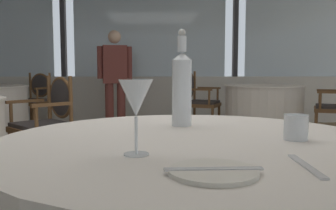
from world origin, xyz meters
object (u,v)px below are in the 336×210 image
object	(u,v)px
water_bottle	(182,87)
wine_glass	(136,100)
side_plate	(213,171)
dining_chair_1_0	(198,97)
water_tumbler	(296,127)
dining_chair_0_1	(49,116)
dining_chair_2_0	(35,96)
diner_person_0	(115,75)

from	to	relation	value
water_bottle	wine_glass	distance (m)	0.51
side_plate	dining_chair_1_0	size ratio (longest dim) A/B	0.20
water_bottle	water_tumbler	xyz separation A→B (m)	(0.33, -0.30, -0.11)
side_plate	dining_chair_0_1	world-z (taller)	dining_chair_0_1
dining_chair_2_0	dining_chair_0_1	bearing A→B (deg)	43.41
water_bottle	dining_chair_2_0	size ratio (longest dim) A/B	0.40
dining_chair_0_1	dining_chair_2_0	size ratio (longest dim) A/B	0.99
dining_chair_1_0	diner_person_0	world-z (taller)	diner_person_0
water_bottle	dining_chair_1_0	size ratio (longest dim) A/B	0.39
water_bottle	diner_person_0	distance (m)	4.28
wine_glass	water_tumbler	bearing A→B (deg)	21.36
wine_glass	dining_chair_1_0	distance (m)	4.67
dining_chair_2_0	water_tumbler	bearing A→B (deg)	49.00
water_tumbler	dining_chair_1_0	bearing A→B (deg)	87.51
dining_chair_0_1	wine_glass	bearing A→B (deg)	66.52
dining_chair_1_0	dining_chair_2_0	size ratio (longest dim) A/B	1.03
wine_glass	water_bottle	bearing A→B (deg)	73.13
water_bottle	dining_chair_2_0	xyz separation A→B (m)	(-2.08, 4.58, -0.36)
water_bottle	dining_chair_0_1	distance (m)	2.33
dining_chair_0_1	dining_chair_2_0	xyz separation A→B (m)	(-0.97, 2.56, 0.01)
side_plate	wine_glass	xyz separation A→B (m)	(-0.17, 0.17, 0.14)
dining_chair_0_1	dining_chair_1_0	xyz separation A→B (m)	(1.63, 2.11, 0.02)
water_tumbler	dining_chair_2_0	bearing A→B (deg)	116.27
dining_chair_0_1	water_tumbler	bearing A→B (deg)	77.39
water_tumbler	dining_chair_0_1	world-z (taller)	dining_chair_0_1
dining_chair_0_1	dining_chair_1_0	distance (m)	2.67
side_plate	dining_chair_1_0	world-z (taller)	dining_chair_1_0
dining_chair_0_1	dining_chair_2_0	distance (m)	2.74
wine_glass	dining_chair_2_0	size ratio (longest dim) A/B	0.21
water_tumbler	diner_person_0	world-z (taller)	diner_person_0
wine_glass	water_tumbler	size ratio (longest dim) A/B	2.45
side_plate	dining_chair_2_0	distance (m)	5.65
wine_glass	dining_chair_0_1	size ratio (longest dim) A/B	0.21
water_bottle	diner_person_0	size ratio (longest dim) A/B	0.24
water_tumbler	diner_person_0	bearing A→B (deg)	103.35
side_plate	water_bottle	bearing A→B (deg)	91.84
side_plate	dining_chair_0_1	distance (m)	2.92
wine_glass	water_tumbler	world-z (taller)	wine_glass
water_tumbler	dining_chair_2_0	world-z (taller)	dining_chair_2_0
dining_chair_0_1	diner_person_0	bearing A→B (deg)	-144.09
side_plate	wine_glass	size ratio (longest dim) A/B	0.98
side_plate	dining_chair_1_0	xyz separation A→B (m)	(0.50, 4.79, -0.20)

